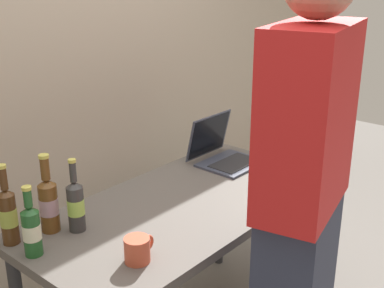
{
  "coord_description": "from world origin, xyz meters",
  "views": [
    {
      "loc": [
        -1.45,
        -1.3,
        1.71
      ],
      "look_at": [
        0.06,
        0.0,
        0.99
      ],
      "focal_mm": 46.9,
      "sensor_mm": 36.0,
      "label": 1
    }
  ],
  "objects_px": {
    "coffee_mug": "(138,249)",
    "beer_bottle_amber": "(49,202)",
    "laptop": "(223,152)",
    "beer_bottle_brown": "(76,204)",
    "beer_bottle_green": "(8,214)",
    "beer_bottle_dark": "(31,229)",
    "person_figure": "(300,220)"
  },
  "relations": [
    {
      "from": "coffee_mug",
      "to": "beer_bottle_amber",
      "type": "bearing_deg",
      "value": 99.86
    },
    {
      "from": "laptop",
      "to": "coffee_mug",
      "type": "height_order",
      "value": "laptop"
    },
    {
      "from": "beer_bottle_brown",
      "to": "beer_bottle_green",
      "type": "height_order",
      "value": "beer_bottle_green"
    },
    {
      "from": "beer_bottle_dark",
      "to": "beer_bottle_green",
      "type": "bearing_deg",
      "value": 93.95
    },
    {
      "from": "beer_bottle_brown",
      "to": "coffee_mug",
      "type": "height_order",
      "value": "beer_bottle_brown"
    },
    {
      "from": "beer_bottle_brown",
      "to": "person_figure",
      "type": "distance_m",
      "value": 0.84
    },
    {
      "from": "coffee_mug",
      "to": "person_figure",
      "type": "bearing_deg",
      "value": -53.94
    },
    {
      "from": "beer_bottle_amber",
      "to": "coffee_mug",
      "type": "relative_size",
      "value": 2.53
    },
    {
      "from": "beer_bottle_amber",
      "to": "person_figure",
      "type": "bearing_deg",
      "value": -65.28
    },
    {
      "from": "beer_bottle_dark",
      "to": "coffee_mug",
      "type": "relative_size",
      "value": 2.13
    },
    {
      "from": "person_figure",
      "to": "coffee_mug",
      "type": "xyz_separation_m",
      "value": [
        -0.32,
        0.44,
        -0.14
      ]
    },
    {
      "from": "person_figure",
      "to": "beer_bottle_dark",
      "type": "bearing_deg",
      "value": 125.31
    },
    {
      "from": "beer_bottle_amber",
      "to": "beer_bottle_brown",
      "type": "distance_m",
      "value": 0.1
    },
    {
      "from": "laptop",
      "to": "person_figure",
      "type": "relative_size",
      "value": 0.17
    },
    {
      "from": "beer_bottle_brown",
      "to": "beer_bottle_green",
      "type": "bearing_deg",
      "value": 153.62
    },
    {
      "from": "laptop",
      "to": "beer_bottle_green",
      "type": "relative_size",
      "value": 1.0
    },
    {
      "from": "beer_bottle_dark",
      "to": "coffee_mug",
      "type": "xyz_separation_m",
      "value": [
        0.21,
        -0.31,
        -0.06
      ]
    },
    {
      "from": "beer_bottle_brown",
      "to": "beer_bottle_dark",
      "type": "distance_m",
      "value": 0.21
    },
    {
      "from": "beer_bottle_amber",
      "to": "person_figure",
      "type": "xyz_separation_m",
      "value": [
        0.39,
        -0.84,
        0.06
      ]
    },
    {
      "from": "beer_bottle_dark",
      "to": "beer_bottle_green",
      "type": "height_order",
      "value": "beer_bottle_green"
    },
    {
      "from": "beer_bottle_amber",
      "to": "beer_bottle_green",
      "type": "relative_size",
      "value": 1.01
    },
    {
      "from": "person_figure",
      "to": "coffee_mug",
      "type": "relative_size",
      "value": 14.57
    },
    {
      "from": "beer_bottle_brown",
      "to": "beer_bottle_dark",
      "type": "bearing_deg",
      "value": -173.18
    },
    {
      "from": "beer_bottle_amber",
      "to": "coffee_mug",
      "type": "height_order",
      "value": "beer_bottle_amber"
    },
    {
      "from": "laptop",
      "to": "beer_bottle_brown",
      "type": "relative_size",
      "value": 1.06
    },
    {
      "from": "beer_bottle_amber",
      "to": "beer_bottle_brown",
      "type": "relative_size",
      "value": 1.06
    },
    {
      "from": "laptop",
      "to": "beer_bottle_amber",
      "type": "bearing_deg",
      "value": 175.89
    },
    {
      "from": "laptop",
      "to": "beer_bottle_dark",
      "type": "relative_size",
      "value": 1.18
    },
    {
      "from": "laptop",
      "to": "beer_bottle_green",
      "type": "distance_m",
      "value": 1.15
    },
    {
      "from": "coffee_mug",
      "to": "laptop",
      "type": "bearing_deg",
      "value": 20.06
    },
    {
      "from": "beer_bottle_brown",
      "to": "coffee_mug",
      "type": "distance_m",
      "value": 0.34
    },
    {
      "from": "beer_bottle_brown",
      "to": "coffee_mug",
      "type": "relative_size",
      "value": 2.37
    }
  ]
}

